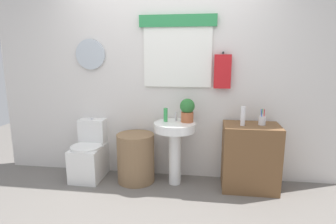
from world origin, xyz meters
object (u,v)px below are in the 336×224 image
(potted_plant, at_px, (187,110))
(toothbrush_cup, at_px, (262,120))
(lotion_bottle, at_px, (243,116))
(pedestal_sink, at_px, (175,138))
(soap_bottle, at_px, (166,115))
(toilet, at_px, (90,155))
(wooden_cabinet, at_px, (250,157))
(laundry_hamper, at_px, (136,158))

(potted_plant, distance_m, toothbrush_cup, 0.86)
(potted_plant, xyz_separation_m, lotion_bottle, (0.64, -0.10, -0.04))
(pedestal_sink, distance_m, soap_bottle, 0.31)
(pedestal_sink, relative_size, toothbrush_cup, 4.15)
(toilet, relative_size, potted_plant, 2.68)
(wooden_cabinet, bearing_deg, lotion_bottle, -160.20)
(wooden_cabinet, bearing_deg, laundry_hamper, 180.00)
(soap_bottle, bearing_deg, pedestal_sink, -22.62)
(wooden_cabinet, distance_m, toothbrush_cup, 0.45)
(laundry_hamper, bearing_deg, wooden_cabinet, 0.00)
(wooden_cabinet, relative_size, potted_plant, 2.74)
(toilet, xyz_separation_m, soap_bottle, (0.99, 0.02, 0.56))
(pedestal_sink, height_order, soap_bottle, soap_bottle)
(lotion_bottle, xyz_separation_m, toothbrush_cup, (0.22, 0.06, -0.06))
(laundry_hamper, relative_size, pedestal_sink, 0.79)
(pedestal_sink, relative_size, potted_plant, 2.72)
(toilet, relative_size, pedestal_sink, 0.98)
(toothbrush_cup, bearing_deg, toilet, 179.70)
(potted_plant, bearing_deg, lotion_bottle, -8.94)
(lotion_bottle, bearing_deg, pedestal_sink, 177.05)
(wooden_cabinet, bearing_deg, pedestal_sink, 180.00)
(lotion_bottle, relative_size, toothbrush_cup, 1.18)
(laundry_hamper, xyz_separation_m, pedestal_sink, (0.49, 0.00, 0.27))
(soap_bottle, bearing_deg, potted_plant, 2.20)
(soap_bottle, xyz_separation_m, toothbrush_cup, (1.12, -0.03, -0.02))
(toilet, height_order, soap_bottle, soap_bottle)
(potted_plant, bearing_deg, pedestal_sink, -156.80)
(lotion_bottle, bearing_deg, toothbrush_cup, 15.10)
(toilet, bearing_deg, lotion_bottle, -2.15)
(pedestal_sink, bearing_deg, wooden_cabinet, 0.00)
(laundry_hamper, relative_size, wooden_cabinet, 0.78)
(laundry_hamper, xyz_separation_m, toothbrush_cup, (1.49, 0.02, 0.52))
(toilet, height_order, wooden_cabinet, wooden_cabinet)
(toilet, relative_size, soap_bottle, 4.64)
(soap_bottle, bearing_deg, lotion_bottle, -5.74)
(pedestal_sink, xyz_separation_m, soap_bottle, (-0.12, 0.05, 0.28))
(wooden_cabinet, bearing_deg, potted_plant, 175.41)
(lotion_bottle, bearing_deg, laundry_hamper, 178.19)
(toilet, bearing_deg, laundry_hamper, -2.85)
(soap_bottle, height_order, potted_plant, potted_plant)
(laundry_hamper, bearing_deg, pedestal_sink, 0.00)
(toilet, distance_m, toothbrush_cup, 2.17)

